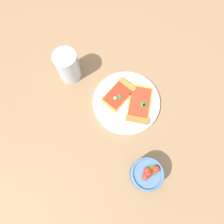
{
  "coord_description": "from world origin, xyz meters",
  "views": [
    {
      "loc": [
        -0.25,
        -0.04,
        0.72
      ],
      "look_at": [
        -0.03,
        0.01,
        0.03
      ],
      "focal_mm": 33.02,
      "sensor_mm": 36.0,
      "label": 1
    }
  ],
  "objects_px": {
    "pizza_slice_near": "(120,93)",
    "pizza_slice_far": "(139,106)",
    "salad_bowl": "(146,174)",
    "plate": "(126,102)",
    "soda_glass": "(68,67)"
  },
  "relations": [
    {
      "from": "salad_bowl",
      "to": "soda_glass",
      "type": "relative_size",
      "value": 0.81
    },
    {
      "from": "plate",
      "to": "pizza_slice_far",
      "type": "height_order",
      "value": "pizza_slice_far"
    },
    {
      "from": "plate",
      "to": "pizza_slice_near",
      "type": "height_order",
      "value": "pizza_slice_near"
    },
    {
      "from": "salad_bowl",
      "to": "soda_glass",
      "type": "height_order",
      "value": "soda_glass"
    },
    {
      "from": "plate",
      "to": "soda_glass",
      "type": "relative_size",
      "value": 1.97
    },
    {
      "from": "salad_bowl",
      "to": "soda_glass",
      "type": "distance_m",
      "value": 0.46
    },
    {
      "from": "salad_bowl",
      "to": "pizza_slice_near",
      "type": "bearing_deg",
      "value": 27.75
    },
    {
      "from": "salad_bowl",
      "to": "plate",
      "type": "bearing_deg",
      "value": 24.6
    },
    {
      "from": "plate",
      "to": "pizza_slice_far",
      "type": "xyz_separation_m",
      "value": [
        -0.01,
        -0.05,
        0.01
      ]
    },
    {
      "from": "plate",
      "to": "pizza_slice_far",
      "type": "bearing_deg",
      "value": -102.64
    },
    {
      "from": "soda_glass",
      "to": "pizza_slice_near",
      "type": "bearing_deg",
      "value": -102.3
    },
    {
      "from": "pizza_slice_far",
      "to": "salad_bowl",
      "type": "relative_size",
      "value": 1.48
    },
    {
      "from": "pizza_slice_far",
      "to": "soda_glass",
      "type": "height_order",
      "value": "soda_glass"
    },
    {
      "from": "pizza_slice_near",
      "to": "pizza_slice_far",
      "type": "bearing_deg",
      "value": -115.23
    },
    {
      "from": "pizza_slice_far",
      "to": "salad_bowl",
      "type": "xyz_separation_m",
      "value": [
        -0.23,
        -0.06,
        0.02
      ]
    }
  ]
}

